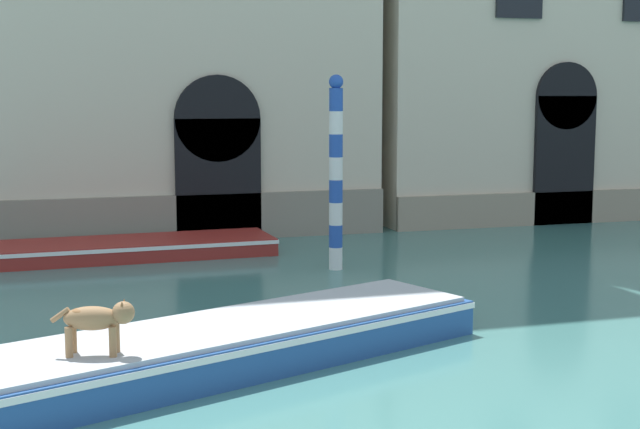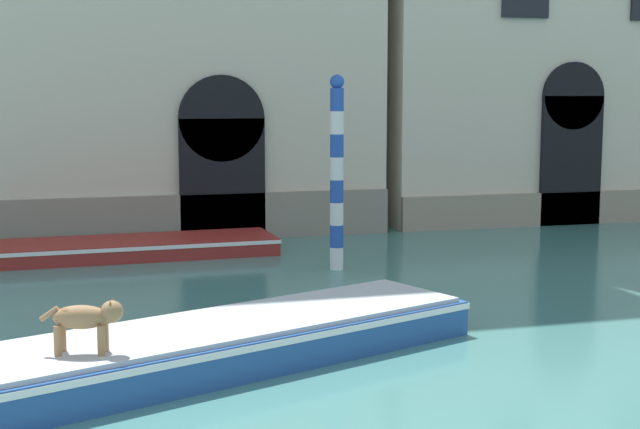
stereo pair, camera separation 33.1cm
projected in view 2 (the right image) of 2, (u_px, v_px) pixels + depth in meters
The scene contains 4 objects.
boat_foreground at pixel (197, 347), 11.06m from camera, with size 7.92×4.45×0.54m.
dog_on_deck at pixel (87, 318), 9.84m from camera, with size 0.91×0.42×0.62m.
boat_moored_near_palazzo at pixel (134, 247), 18.92m from camera, with size 6.08×2.01×0.36m.
mooring_pole_0 at pixel (337, 172), 17.25m from camera, with size 0.28×0.28×3.79m.
Camera 2 is at (-0.06, -3.87, 3.38)m, focal length 50.00 mm.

